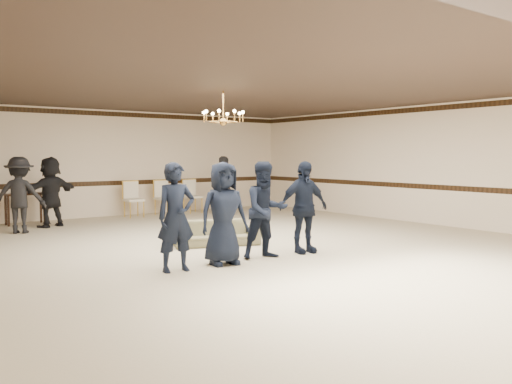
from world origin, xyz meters
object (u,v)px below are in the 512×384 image
Objects in this scene: settee at (216,233)px; boy_b at (224,213)px; banquet_chair_right at (193,196)px; boy_c at (266,210)px; boy_d at (303,207)px; banquet_chair_mid at (164,198)px; adult_left at (20,195)px; console_table at (25,209)px; banquet_chair_left at (134,200)px; boy_a at (176,217)px; chandelier at (223,107)px; adult_mid at (51,192)px; adult_right at (225,186)px.

boy_b is at bearing -98.60° from settee.
settee is 6.17m from banquet_chair_right.
boy_c is 1.00× the size of boy_d.
boy_b is 1.64× the size of banquet_chair_mid.
console_table is at bearing -80.21° from adult_left.
banquet_chair_mid is (1.00, 0.00, 0.00)m from banquet_chair_left.
console_table is (-0.53, 7.48, -0.45)m from boy_a.
boy_b reaches higher than banquet_chair_left.
chandelier is 2.88m from boy_d.
boy_a is 6.59m from adult_mid.
banquet_chair_left is at bearing 173.39° from adult_mid.
settee is 1.64× the size of banquet_chair_mid.
boy_c is at bearing 84.52° from adult_mid.
boy_b is 7.42m from adult_right.
adult_left is at bearing -166.47° from banquet_chair_right.
adult_right reaches higher than banquet_chair_mid.
console_table is at bearing 132.32° from settee.
adult_left is at bearing -158.58° from banquet_chair_left.
banquet_chair_left is at bearing 85.92° from boy_b.
banquet_chair_left is (-0.23, 7.28, -0.34)m from boy_d.
chandelier reaches higher than boy_d.
chandelier is at bearing 95.31° from adult_mid.
banquet_chair_right is at bearing -7.12° from console_table.
boy_b is at bearing -109.86° from banquet_chair_mid.
boy_a is 7.95m from adult_right.
chandelier is 2.87m from boy_c.
chandelier is 0.89× the size of banquet_chair_left.
boy_b and boy_d have the same top height.
boy_a is 1.00× the size of boy_d.
banquet_chair_mid is at bearing -136.26° from adult_left.
settee is (0.94, 1.71, -0.62)m from boy_b.
settee is at bearing 99.92° from boy_c.
adult_left reaches higher than console_table.
boy_a is (-2.22, -2.02, -2.00)m from chandelier.
adult_mid is 5.12m from adult_right.
boy_a is 1.00× the size of settee.
adult_left reaches higher than boy_b.
adult_left is 1.00× the size of adult_mid.
console_table is (-2.36, 5.77, 0.17)m from settee.
chandelier is 5.39m from adult_right.
adult_mid is 1.80× the size of console_table.
adult_left is at bearing 104.34° from boy_a.
boy_c is at bearing -71.17° from settee.
banquet_chair_mid is 1.06× the size of console_table.
settee is at bearing -72.55° from console_table.
adult_left reaches higher than banquet_chair_right.
adult_right is (6.00, 0.30, 0.00)m from adult_left.
adult_right is at bearing -35.99° from banquet_chair_mid.
boy_a is 2.59m from settee.
settee is 0.96× the size of adult_left.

